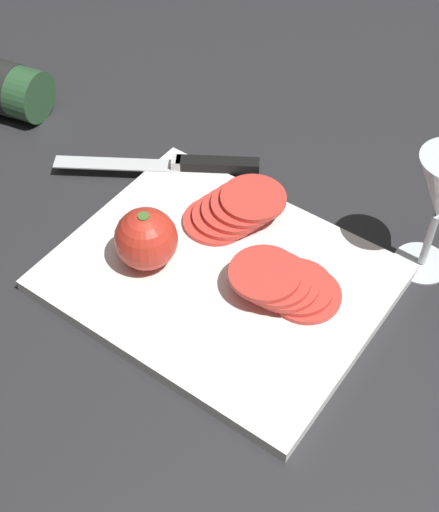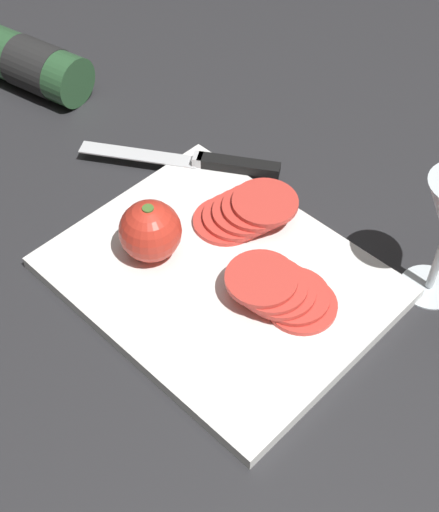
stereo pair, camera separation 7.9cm
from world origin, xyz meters
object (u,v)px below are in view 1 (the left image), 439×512
Objects in this scene: whole_tomato at (146,239)px; tomato_slice_stack_near at (285,284)px; tomato_slice_stack_far at (234,209)px; knife at (195,164)px.

tomato_slice_stack_near is at bearing -161.49° from whole_tomato.
tomato_slice_stack_near is 1.04× the size of tomato_slice_stack_far.
whole_tomato is 0.12m from tomato_slice_stack_far.
knife is at bearing -27.64° from tomato_slice_stack_near.
knife is (0.05, -0.16, -0.03)m from whole_tomato.
whole_tomato is 0.62× the size of tomato_slice_stack_far.
knife is 0.23m from tomato_slice_stack_near.
knife is 2.02× the size of tomato_slice_stack_far.
tomato_slice_stack_far is (0.11, -0.06, 0.00)m from tomato_slice_stack_near.
tomato_slice_stack_near and tomato_slice_stack_far have the same top height.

